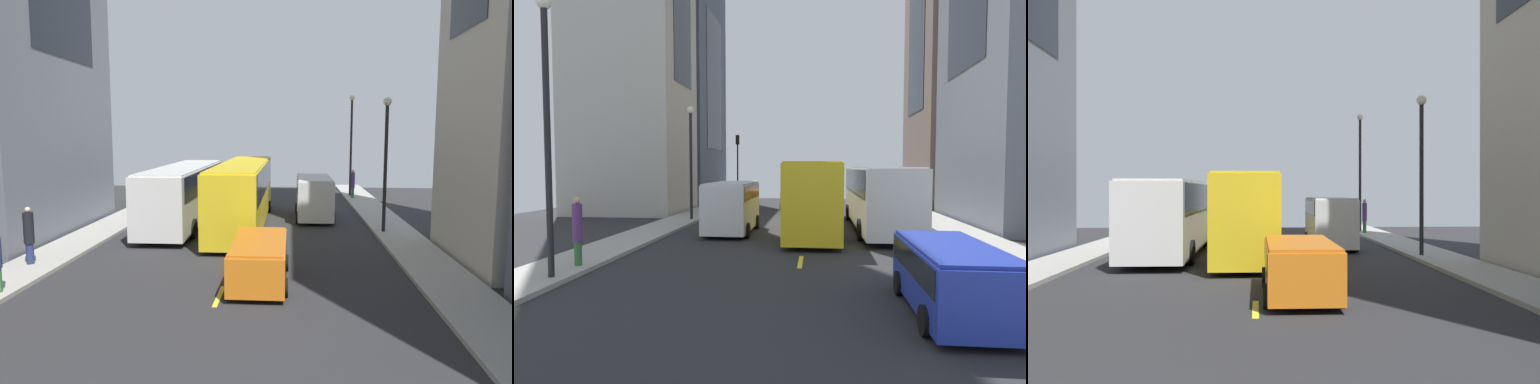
{
  "view_description": "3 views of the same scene",
  "coord_description": "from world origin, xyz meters",
  "views": [
    {
      "loc": [
        2.28,
        -25.36,
        5.29
      ],
      "look_at": [
        0.15,
        3.95,
        1.61
      ],
      "focal_mm": 33.58,
      "sensor_mm": 36.0,
      "label": 1
    },
    {
      "loc": [
        -0.55,
        25.78,
        3.35
      ],
      "look_at": [
        1.95,
        2.43,
        2.01
      ],
      "focal_mm": 30.64,
      "sensor_mm": 36.0,
      "label": 2
    },
    {
      "loc": [
        0.03,
        -24.19,
        2.89
      ],
      "look_at": [
        1.44,
        4.75,
        2.87
      ],
      "focal_mm": 39.19,
      "sensor_mm": 36.0,
      "label": 3
    }
  ],
  "objects": [
    {
      "name": "city_bus_white",
      "position": [
        -3.83,
        1.74,
        2.01
      ],
      "size": [
        2.81,
        12.52,
        3.35
      ],
      "color": "silver",
      "rests_on": "ground"
    },
    {
      "name": "car_blue_0",
      "position": [
        -3.61,
        15.59,
        0.95
      ],
      "size": [
        1.97,
        4.56,
        1.6
      ],
      "color": "#2338AD",
      "rests_on": "ground"
    },
    {
      "name": "car_orange_1",
      "position": [
        1.21,
        -8.89,
        0.9
      ],
      "size": [
        2.04,
        4.76,
        1.53
      ],
      "color": "orange",
      "rests_on": "ground"
    },
    {
      "name": "pedestrian_walking_far",
      "position": [
        -7.91,
        -7.71,
        1.34
      ],
      "size": [
        0.4,
        0.4,
        2.26
      ],
      "rotation": [
        0.0,
        0.0,
        4.53
      ],
      "color": "navy",
      "rests_on": "ground"
    },
    {
      "name": "streetcar_yellow",
      "position": [
        -0.38,
        1.6,
        2.13
      ],
      "size": [
        2.7,
        14.58,
        3.59
      ],
      "color": "yellow",
      "rests_on": "ground"
    },
    {
      "name": "lane_stripe_1",
      "position": [
        0.0,
        -10.5,
        0.01
      ],
      "size": [
        0.16,
        2.0,
        0.01
      ],
      "primitive_type": "cube",
      "color": "yellow",
      "rests_on": "ground"
    },
    {
      "name": "lane_stripe_3",
      "position": [
        0.0,
        10.5,
        0.01
      ],
      "size": [
        0.16,
        2.0,
        0.01
      ],
      "primitive_type": "cube",
      "color": "yellow",
      "rests_on": "ground"
    },
    {
      "name": "lane_stripe_2",
      "position": [
        0.0,
        0.0,
        0.01
      ],
      "size": [
        0.16,
        2.0,
        0.01
      ],
      "primitive_type": "cube",
      "color": "yellow",
      "rests_on": "ground"
    },
    {
      "name": "streetlamp_near",
      "position": [
        7.14,
        -0.41,
        4.39
      ],
      "size": [
        0.44,
        0.44,
        6.91
      ],
      "color": "black",
      "rests_on": "ground"
    },
    {
      "name": "delivery_van_white",
      "position": [
        3.73,
        3.88,
        1.51
      ],
      "size": [
        2.25,
        5.32,
        2.58
      ],
      "color": "white",
      "rests_on": "ground"
    },
    {
      "name": "pedestrian_waiting_curb",
      "position": [
        7.17,
        12.45,
        1.35
      ],
      "size": [
        0.32,
        0.32,
        2.24
      ],
      "rotation": [
        0.0,
        0.0,
        1.85
      ],
      "color": "#336B38",
      "rests_on": "ground"
    },
    {
      "name": "lane_stripe_4",
      "position": [
        0.0,
        21.0,
        0.01
      ],
      "size": [
        0.16,
        2.0,
        0.01
      ],
      "primitive_type": "cube",
      "color": "yellow",
      "rests_on": "ground"
    },
    {
      "name": "streetlamp_far",
      "position": [
        7.14,
        13.95,
        5.02
      ],
      "size": [
        0.44,
        0.44,
        8.09
      ],
      "color": "black",
      "rests_on": "ground"
    },
    {
      "name": "ground_plane",
      "position": [
        0.0,
        0.0,
        0.0
      ],
      "size": [
        41.89,
        41.89,
        0.0
      ],
      "primitive_type": "plane",
      "color": "#28282B"
    },
    {
      "name": "pedestrian_crossing_mid",
      "position": [
        -8.64,
        16.59,
        1.21
      ],
      "size": [
        0.38,
        0.38,
        2.01
      ],
      "rotation": [
        0.0,
        0.0,
        3.42
      ],
      "color": "gold",
      "rests_on": "ground"
    },
    {
      "name": "sidewalk_west",
      "position": [
        -7.79,
        0.0,
        0.07
      ],
      "size": [
        2.3,
        44.0,
        0.15
      ],
      "primitive_type": "cube",
      "color": "#9E9B93",
      "rests_on": "ground"
    },
    {
      "name": "sidewalk_east",
      "position": [
        7.79,
        0.0,
        0.07
      ],
      "size": [
        2.3,
        44.0,
        0.15
      ],
      "primitive_type": "cube",
      "color": "#9E9B93",
      "rests_on": "ground"
    }
  ]
}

